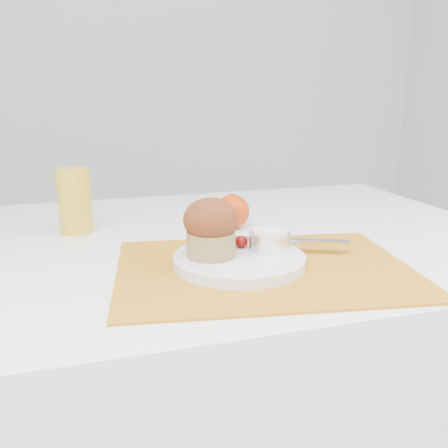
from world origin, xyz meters
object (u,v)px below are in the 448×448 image
object	(u,v)px
orange	(232,211)
muffin	(211,227)
table	(201,411)
juice_glass	(75,201)
plate	(239,260)

from	to	relation	value
orange	muffin	xyz separation A→B (m)	(-0.10, -0.21, 0.03)
orange	muffin	size ratio (longest dim) A/B	0.75
table	juice_glass	distance (m)	0.50
table	orange	world-z (taller)	orange
orange	muffin	world-z (taller)	muffin
juice_glass	muffin	size ratio (longest dim) A/B	1.37
table	plate	distance (m)	0.43
table	muffin	world-z (taller)	muffin
plate	juice_glass	bearing A→B (deg)	129.85
orange	juice_glass	xyz separation A→B (m)	(-0.30, 0.06, 0.03)
orange	plate	bearing A→B (deg)	-105.37
orange	juice_glass	size ratio (longest dim) A/B	0.55
table	plate	xyz separation A→B (m)	(0.02, -0.18, 0.39)
juice_glass	table	bearing A→B (deg)	-25.71
orange	muffin	bearing A→B (deg)	-116.00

